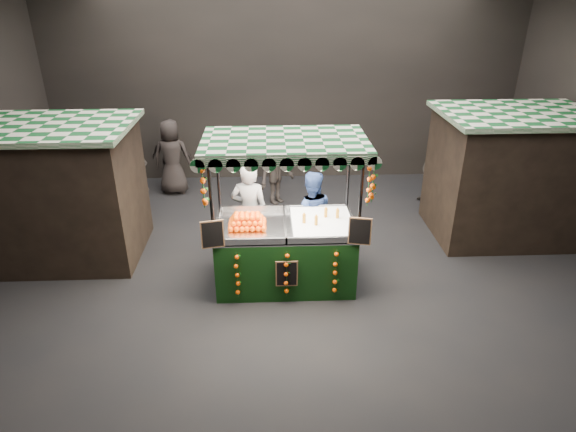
{
  "coord_description": "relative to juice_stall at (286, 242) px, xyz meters",
  "views": [
    {
      "loc": [
        -0.49,
        -7.6,
        4.9
      ],
      "look_at": [
        -0.14,
        0.12,
        1.15
      ],
      "focal_mm": 30.51,
      "sensor_mm": 36.0,
      "label": 1
    }
  ],
  "objects": [
    {
      "name": "shopper_4",
      "position": [
        -2.64,
        4.24,
        0.11
      ],
      "size": [
        0.95,
        0.65,
        1.87
      ],
      "rotation": [
        0.0,
        0.0,
        3.09
      ],
      "color": "#2E2725",
      "rests_on": "ground"
    },
    {
      "name": "market_hall",
      "position": [
        0.2,
        0.23,
        2.56
      ],
      "size": [
        12.1,
        10.1,
        5.05
      ],
      "color": "black",
      "rests_on": "ground"
    },
    {
      "name": "shopper_3",
      "position": [
        -0.07,
        3.47,
        -0.03
      ],
      "size": [
        1.15,
        1.12,
        1.57
      ],
      "rotation": [
        0.0,
        0.0,
        0.74
      ],
      "color": "#2E2825",
      "rests_on": "ground"
    },
    {
      "name": "vendor_grey",
      "position": [
        -0.64,
        0.94,
        0.14
      ],
      "size": [
        0.78,
        0.58,
        1.92
      ],
      "rotation": [
        0.0,
        0.0,
        2.95
      ],
      "color": "gray",
      "rests_on": "ground"
    },
    {
      "name": "shopper_0",
      "position": [
        -3.27,
        2.83,
        0.13
      ],
      "size": [
        0.79,
        0.62,
        1.9
      ],
      "rotation": [
        0.0,
        0.0,
        0.26
      ],
      "color": "#2D2725",
      "rests_on": "ground"
    },
    {
      "name": "juice_stall",
      "position": [
        0.0,
        0.0,
        0.0
      ],
      "size": [
        2.73,
        1.6,
        2.64
      ],
      "color": "black",
      "rests_on": "ground"
    },
    {
      "name": "neighbour_stall_left",
      "position": [
        -4.2,
        1.23,
        0.49
      ],
      "size": [
        3.0,
        2.2,
        2.6
      ],
      "color": "black",
      "rests_on": "ground"
    },
    {
      "name": "ground",
      "position": [
        0.2,
        0.23,
        -0.82
      ],
      "size": [
        12.0,
        12.0,
        0.0
      ],
      "primitive_type": "plane",
      "color": "black",
      "rests_on": "ground"
    },
    {
      "name": "vendor_blue",
      "position": [
        0.51,
        0.89,
        0.06
      ],
      "size": [
        0.88,
        0.69,
        1.76
      ],
      "rotation": [
        0.0,
        0.0,
        3.11
      ],
      "color": "navy",
      "rests_on": "ground"
    },
    {
      "name": "shopper_2",
      "position": [
        -2.7,
        4.51,
        0.03
      ],
      "size": [
        1.03,
        0.51,
        1.69
      ],
      "rotation": [
        0.0,
        0.0,
        3.04
      ],
      "color": "#2E2725",
      "rests_on": "ground"
    },
    {
      "name": "shopper_1",
      "position": [
        3.67,
        3.25,
        -0.03
      ],
      "size": [
        0.96,
        0.96,
        1.57
      ],
      "rotation": [
        0.0,
        0.0,
        -0.77
      ],
      "color": "#2D2925",
      "rests_on": "ground"
    },
    {
      "name": "neighbour_stall_right",
      "position": [
        4.6,
        1.73,
        0.49
      ],
      "size": [
        3.0,
        2.2,
        2.6
      ],
      "color": "black",
      "rests_on": "ground"
    }
  ]
}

